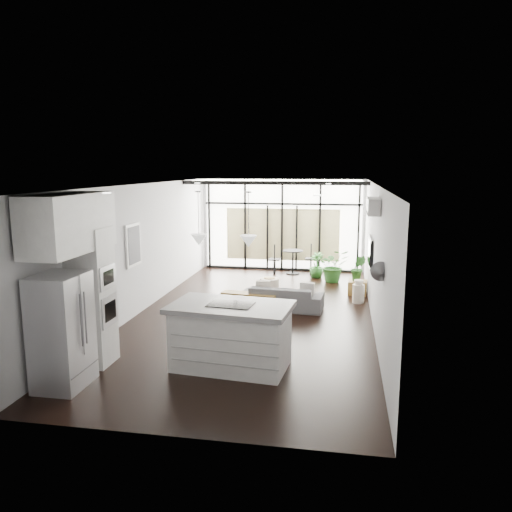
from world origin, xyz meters
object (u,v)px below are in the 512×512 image
(console_bench, at_px, (249,302))
(sofa, at_px, (282,294))
(milk_can, at_px, (358,291))
(tv, at_px, (370,252))
(island, at_px, (231,336))
(fridge, at_px, (62,331))
(pouf, at_px, (269,286))

(console_bench, bearing_deg, sofa, 27.01)
(milk_can, relative_size, tv, 0.50)
(island, xyz_separation_m, milk_can, (2.10, 4.26, -0.24))
(tv, bearing_deg, fridge, -132.69)
(fridge, xyz_separation_m, console_bench, (1.93, 4.28, -0.63))
(pouf, bearing_deg, console_bench, -97.77)
(sofa, bearing_deg, pouf, -65.31)
(sofa, bearing_deg, fridge, 64.19)
(tv, bearing_deg, sofa, -167.97)
(island, bearing_deg, console_bench, 101.24)
(island, height_order, sofa, island)
(fridge, distance_m, milk_can, 6.93)
(island, relative_size, milk_can, 3.45)
(console_bench, xyz_separation_m, milk_can, (2.41, 1.09, 0.07))
(console_bench, relative_size, milk_can, 2.27)
(sofa, distance_m, pouf, 1.43)
(island, bearing_deg, tv, 64.51)
(console_bench, bearing_deg, fridge, -106.62)
(fridge, height_order, console_bench, fridge)
(milk_can, height_order, tv, tv)
(pouf, bearing_deg, milk_can, -12.71)
(console_bench, relative_size, pouf, 2.54)
(island, relative_size, fridge, 1.13)
(fridge, bearing_deg, sofa, 59.76)
(island, distance_m, fridge, 2.52)
(sofa, xyz_separation_m, console_bench, (-0.71, -0.25, -0.16))
(sofa, bearing_deg, milk_can, -149.24)
(milk_can, bearing_deg, fridge, -128.96)
(sofa, xyz_separation_m, milk_can, (1.70, 0.84, -0.08))
(pouf, relative_size, milk_can, 0.89)
(fridge, distance_m, tv, 6.73)
(sofa, relative_size, milk_can, 3.31)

